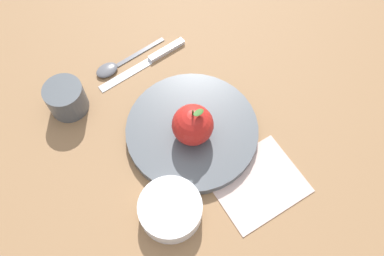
{
  "coord_description": "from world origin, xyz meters",
  "views": [
    {
      "loc": [
        0.09,
        -0.38,
        0.69
      ],
      "look_at": [
        0.03,
        -0.03,
        0.02
      ],
      "focal_mm": 37.13,
      "sensor_mm": 36.0,
      "label": 1
    }
  ],
  "objects_px": {
    "knife": "(151,60)",
    "side_bowl": "(170,209)",
    "spoon": "(114,66)",
    "apple": "(193,125)",
    "cup": "(66,97)",
    "dinner_plate": "(192,130)",
    "linen_napkin": "(258,183)"
  },
  "relations": [
    {
      "from": "knife",
      "to": "spoon",
      "type": "distance_m",
      "value": 0.08
    },
    {
      "from": "spoon",
      "to": "linen_napkin",
      "type": "relative_size",
      "value": 0.88
    },
    {
      "from": "apple",
      "to": "spoon",
      "type": "distance_m",
      "value": 0.24
    },
    {
      "from": "side_bowl",
      "to": "spoon",
      "type": "relative_size",
      "value": 0.79
    },
    {
      "from": "apple",
      "to": "knife",
      "type": "relative_size",
      "value": 0.55
    },
    {
      "from": "side_bowl",
      "to": "spoon",
      "type": "bearing_deg",
      "value": 122.06
    },
    {
      "from": "cup",
      "to": "knife",
      "type": "xyz_separation_m",
      "value": [
        0.13,
        0.14,
        -0.03
      ]
    },
    {
      "from": "side_bowl",
      "to": "linen_napkin",
      "type": "distance_m",
      "value": 0.17
    },
    {
      "from": "linen_napkin",
      "to": "cup",
      "type": "bearing_deg",
      "value": 165.94
    },
    {
      "from": "knife",
      "to": "apple",
      "type": "bearing_deg",
      "value": -54.45
    },
    {
      "from": "side_bowl",
      "to": "linen_napkin",
      "type": "xyz_separation_m",
      "value": [
        0.15,
        0.08,
        -0.02
      ]
    },
    {
      "from": "apple",
      "to": "linen_napkin",
      "type": "bearing_deg",
      "value": -27.26
    },
    {
      "from": "apple",
      "to": "side_bowl",
      "type": "bearing_deg",
      "value": -94.84
    },
    {
      "from": "knife",
      "to": "side_bowl",
      "type": "bearing_deg",
      "value": -71.2
    },
    {
      "from": "apple",
      "to": "linen_napkin",
      "type": "distance_m",
      "value": 0.16
    },
    {
      "from": "cup",
      "to": "dinner_plate",
      "type": "bearing_deg",
      "value": -3.56
    },
    {
      "from": "cup",
      "to": "linen_napkin",
      "type": "xyz_separation_m",
      "value": [
        0.39,
        -0.1,
        -0.03
      ]
    },
    {
      "from": "side_bowl",
      "to": "cup",
      "type": "height_order",
      "value": "cup"
    },
    {
      "from": "side_bowl",
      "to": "cup",
      "type": "bearing_deg",
      "value": 143.76
    },
    {
      "from": "apple",
      "to": "spoon",
      "type": "height_order",
      "value": "apple"
    },
    {
      "from": "apple",
      "to": "side_bowl",
      "type": "xyz_separation_m",
      "value": [
        -0.01,
        -0.15,
        -0.03
      ]
    },
    {
      "from": "apple",
      "to": "knife",
      "type": "xyz_separation_m",
      "value": [
        -0.12,
        0.17,
        -0.05
      ]
    },
    {
      "from": "spoon",
      "to": "apple",
      "type": "bearing_deg",
      "value": -35.71
    },
    {
      "from": "cup",
      "to": "spoon",
      "type": "bearing_deg",
      "value": 60.35
    },
    {
      "from": "dinner_plate",
      "to": "linen_napkin",
      "type": "height_order",
      "value": "dinner_plate"
    },
    {
      "from": "knife",
      "to": "linen_napkin",
      "type": "bearing_deg",
      "value": -43.15
    },
    {
      "from": "side_bowl",
      "to": "linen_napkin",
      "type": "bearing_deg",
      "value": 29.1
    },
    {
      "from": "apple",
      "to": "cup",
      "type": "distance_m",
      "value": 0.26
    },
    {
      "from": "dinner_plate",
      "to": "cup",
      "type": "relative_size",
      "value": 3.35
    },
    {
      "from": "cup",
      "to": "spoon",
      "type": "height_order",
      "value": "cup"
    },
    {
      "from": "dinner_plate",
      "to": "knife",
      "type": "height_order",
      "value": "dinner_plate"
    },
    {
      "from": "knife",
      "to": "dinner_plate",
      "type": "bearing_deg",
      "value": -53.08
    }
  ]
}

